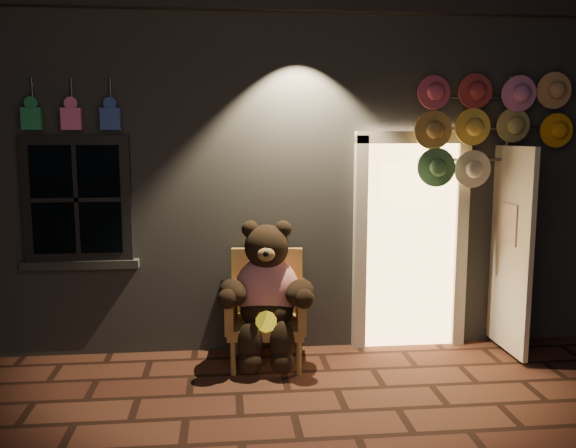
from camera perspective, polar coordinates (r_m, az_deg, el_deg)
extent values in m
plane|color=#522C1F|center=(4.98, 0.54, -17.31)|extent=(60.00, 60.00, 0.00)
cube|color=slate|center=(8.49, -2.51, 4.95)|extent=(7.00, 5.00, 3.30)
cube|color=black|center=(8.56, -2.58, 16.59)|extent=(7.30, 5.30, 0.16)
cube|color=black|center=(6.11, -19.09, 2.20)|extent=(1.00, 0.10, 1.20)
cube|color=black|center=(6.08, -19.15, 2.17)|extent=(0.82, 0.06, 1.02)
cube|color=slate|center=(6.20, -18.81, -3.59)|extent=(1.10, 0.14, 0.08)
cube|color=#FFC372|center=(6.32, 11.27, -1.88)|extent=(0.92, 0.10, 2.10)
cube|color=beige|center=(6.15, 6.74, -2.06)|extent=(0.12, 0.12, 2.20)
cube|color=beige|center=(6.46, 15.79, -1.82)|extent=(0.12, 0.12, 2.20)
cube|color=beige|center=(6.18, 11.67, 7.95)|extent=(1.16, 0.12, 0.12)
cube|color=beige|center=(6.30, 20.14, -2.26)|extent=(0.05, 0.80, 2.00)
cube|color=#24854E|center=(6.09, -22.85, 9.07)|extent=(0.18, 0.07, 0.20)
cylinder|color=#59595E|center=(6.16, -22.82, 11.38)|extent=(0.02, 0.02, 0.25)
cube|color=pink|center=(6.00, -19.61, 9.26)|extent=(0.18, 0.07, 0.20)
cylinder|color=#59595E|center=(6.07, -19.59, 11.61)|extent=(0.02, 0.02, 0.25)
cube|color=#2D499D|center=(5.93, -16.27, 9.42)|extent=(0.18, 0.07, 0.20)
cylinder|color=#59595E|center=(6.00, -16.27, 11.80)|extent=(0.02, 0.02, 0.25)
cube|color=#96653A|center=(5.83, -2.02, -9.53)|extent=(0.75, 0.71, 0.10)
cube|color=#96653A|center=(6.02, -1.97, -5.53)|extent=(0.70, 0.14, 0.69)
cube|color=#96653A|center=(5.77, -5.31, -7.70)|extent=(0.13, 0.60, 0.40)
cube|color=#96653A|center=(5.75, 1.24, -7.71)|extent=(0.13, 0.60, 0.40)
cylinder|color=#96653A|center=(5.65, -5.16, -12.38)|extent=(0.05, 0.05, 0.32)
cylinder|color=#96653A|center=(5.64, 1.00, -12.40)|extent=(0.05, 0.05, 0.32)
cylinder|color=#96653A|center=(6.17, -4.75, -10.56)|extent=(0.05, 0.05, 0.32)
cylinder|color=#96653A|center=(6.16, 0.86, -10.57)|extent=(0.05, 0.05, 0.32)
ellipsoid|color=red|center=(5.77, -1.98, -6.16)|extent=(0.65, 0.54, 0.64)
ellipsoid|color=black|center=(5.75, -1.99, -8.14)|extent=(0.54, 0.47, 0.30)
sphere|color=black|center=(5.64, -2.02, -2.13)|extent=(0.45, 0.45, 0.41)
sphere|color=black|center=(5.64, -3.56, -0.48)|extent=(0.16, 0.16, 0.16)
sphere|color=black|center=(5.63, -0.47, -0.47)|extent=(0.16, 0.16, 0.16)
ellipsoid|color=olive|center=(5.46, -2.06, -2.86)|extent=(0.17, 0.13, 0.13)
ellipsoid|color=black|center=(5.59, -5.17, -6.38)|extent=(0.33, 0.46, 0.23)
ellipsoid|color=black|center=(5.57, 1.11, -6.39)|extent=(0.39, 0.48, 0.23)
ellipsoid|color=black|center=(5.57, -3.55, -11.04)|extent=(0.23, 0.23, 0.40)
ellipsoid|color=black|center=(5.56, -0.55, -11.05)|extent=(0.23, 0.23, 0.40)
sphere|color=black|center=(5.58, -3.56, -12.78)|extent=(0.21, 0.21, 0.21)
sphere|color=black|center=(5.57, -0.55, -12.80)|extent=(0.21, 0.21, 0.21)
cylinder|color=yellow|center=(5.50, -2.06, -9.12)|extent=(0.20, 0.10, 0.19)
cylinder|color=#59595E|center=(6.52, 19.49, 0.85)|extent=(0.04, 0.04, 2.72)
cylinder|color=#59595E|center=(6.34, 17.58, 11.23)|extent=(1.21, 0.03, 0.03)
cylinder|color=#59595E|center=(6.33, 17.46, 8.50)|extent=(1.21, 0.03, 0.03)
cylinder|color=#59595E|center=(6.33, 17.34, 5.77)|extent=(1.21, 0.03, 0.03)
cylinder|color=#C44760|center=(6.11, 13.57, 11.98)|extent=(0.34, 0.11, 0.35)
cylinder|color=#A43234|center=(6.23, 17.23, 11.77)|extent=(0.34, 0.11, 0.35)
cylinder|color=pink|center=(6.37, 20.74, 11.52)|extent=(0.34, 0.11, 0.35)
cylinder|color=tan|center=(6.61, 23.68, 11.23)|extent=(0.34, 0.11, 0.35)
cylinder|color=#AC813D|center=(6.07, 13.55, 8.67)|extent=(0.34, 0.11, 0.35)
cylinder|color=yellow|center=(6.19, 17.19, 8.52)|extent=(0.34, 0.11, 0.35)
cylinder|color=tan|center=(6.41, 20.33, 8.36)|extent=(0.34, 0.11, 0.35)
cylinder|color=#FF9C14|center=(6.57, 23.63, 8.17)|extent=(0.34, 0.11, 0.35)
cylinder|color=#549250|center=(6.05, 13.53, 5.34)|extent=(0.34, 0.11, 0.35)
cylinder|color=beige|center=(6.25, 16.84, 5.30)|extent=(0.34, 0.11, 0.35)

